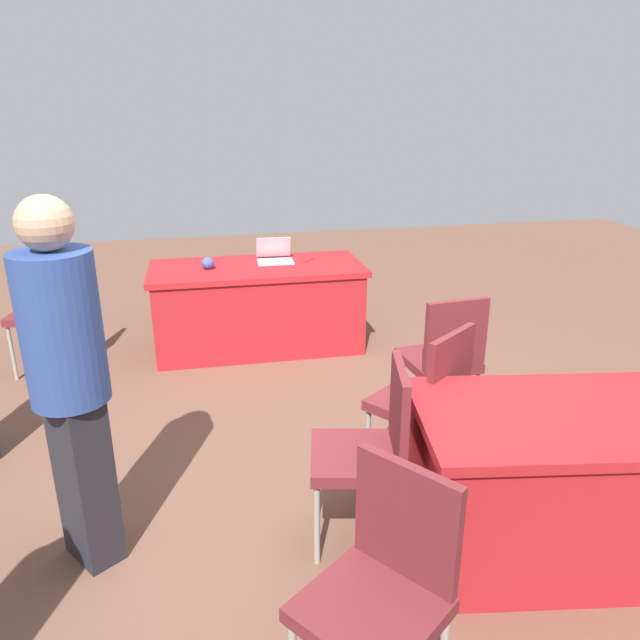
{
  "coord_description": "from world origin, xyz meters",
  "views": [
    {
      "loc": [
        0.83,
        2.96,
        2.09
      ],
      "look_at": [
        0.1,
        -0.25,
        0.9
      ],
      "focal_mm": 33.34,
      "sensor_mm": 36.0,
      "label": 1
    }
  ],
  "objects_px": {
    "chair_by_pillar": "(49,306)",
    "scissors_red": "(308,260)",
    "chair_near_front": "(371,444)",
    "person_presenter": "(68,372)",
    "laptop_silver": "(275,257)",
    "yarn_ball": "(208,263)",
    "table_mid_left": "(602,481)",
    "table_foreground": "(258,306)",
    "chair_tucked_left": "(383,581)",
    "chair_aisle": "(444,355)",
    "chair_tucked_right": "(427,396)"
  },
  "relations": [
    {
      "from": "chair_near_front",
      "to": "chair_by_pillar",
      "type": "distance_m",
      "value": 3.2
    },
    {
      "from": "yarn_ball",
      "to": "chair_by_pillar",
      "type": "bearing_deg",
      "value": 5.65
    },
    {
      "from": "chair_by_pillar",
      "to": "scissors_red",
      "type": "height_order",
      "value": "chair_by_pillar"
    },
    {
      "from": "table_mid_left",
      "to": "laptop_silver",
      "type": "xyz_separation_m",
      "value": [
        1.1,
        -3.14,
        0.42
      ]
    },
    {
      "from": "person_presenter",
      "to": "scissors_red",
      "type": "xyz_separation_m",
      "value": [
        -1.62,
        -2.61,
        -0.22
      ]
    },
    {
      "from": "chair_near_front",
      "to": "person_presenter",
      "type": "relative_size",
      "value": 0.54
    },
    {
      "from": "table_mid_left",
      "to": "yarn_ball",
      "type": "bearing_deg",
      "value": -60.34
    },
    {
      "from": "chair_by_pillar",
      "to": "chair_near_front",
      "type": "bearing_deg",
      "value": -131.5
    },
    {
      "from": "table_mid_left",
      "to": "chair_tucked_left",
      "type": "xyz_separation_m",
      "value": [
        1.3,
        0.53,
        0.15
      ]
    },
    {
      "from": "chair_tucked_left",
      "to": "chair_by_pillar",
      "type": "height_order",
      "value": "chair_by_pillar"
    },
    {
      "from": "chair_tucked_right",
      "to": "yarn_ball",
      "type": "bearing_deg",
      "value": 78.95
    },
    {
      "from": "chair_tucked_left",
      "to": "chair_by_pillar",
      "type": "relative_size",
      "value": 0.97
    },
    {
      "from": "laptop_silver",
      "to": "person_presenter",
      "type": "bearing_deg",
      "value": 66.28
    },
    {
      "from": "table_foreground",
      "to": "chair_by_pillar",
      "type": "height_order",
      "value": "chair_by_pillar"
    },
    {
      "from": "yarn_ball",
      "to": "chair_tucked_left",
      "type": "bearing_deg",
      "value": 96.63
    },
    {
      "from": "table_foreground",
      "to": "chair_tucked_right",
      "type": "relative_size",
      "value": 1.94
    },
    {
      "from": "chair_tucked_left",
      "to": "person_presenter",
      "type": "distance_m",
      "value": 1.59
    },
    {
      "from": "chair_tucked_left",
      "to": "chair_by_pillar",
      "type": "bearing_deg",
      "value": -9.23
    },
    {
      "from": "chair_aisle",
      "to": "person_presenter",
      "type": "bearing_deg",
      "value": -165.91
    },
    {
      "from": "table_foreground",
      "to": "chair_by_pillar",
      "type": "bearing_deg",
      "value": 5.08
    },
    {
      "from": "chair_near_front",
      "to": "chair_by_pillar",
      "type": "height_order",
      "value": "chair_by_pillar"
    },
    {
      "from": "chair_tucked_right",
      "to": "laptop_silver",
      "type": "height_order",
      "value": "chair_tucked_right"
    },
    {
      "from": "chair_by_pillar",
      "to": "yarn_ball",
      "type": "distance_m",
      "value": 1.33
    },
    {
      "from": "chair_near_front",
      "to": "yarn_ball",
      "type": "distance_m",
      "value": 2.77
    },
    {
      "from": "chair_near_front",
      "to": "chair_tucked_right",
      "type": "relative_size",
      "value": 0.97
    },
    {
      "from": "chair_near_front",
      "to": "person_presenter",
      "type": "distance_m",
      "value": 1.43
    },
    {
      "from": "laptop_silver",
      "to": "chair_near_front",
      "type": "bearing_deg",
      "value": 93.45
    },
    {
      "from": "table_mid_left",
      "to": "chair_near_front",
      "type": "bearing_deg",
      "value": -16.37
    },
    {
      "from": "chair_near_front",
      "to": "laptop_silver",
      "type": "distance_m",
      "value": 2.84
    },
    {
      "from": "table_mid_left",
      "to": "yarn_ball",
      "type": "relative_size",
      "value": 18.32
    },
    {
      "from": "table_mid_left",
      "to": "chair_aisle",
      "type": "height_order",
      "value": "chair_aisle"
    },
    {
      "from": "chair_tucked_left",
      "to": "chair_aisle",
      "type": "distance_m",
      "value": 2.01
    },
    {
      "from": "chair_by_pillar",
      "to": "table_mid_left",
      "type": "bearing_deg",
      "value": -122.28
    },
    {
      "from": "chair_by_pillar",
      "to": "scissors_red",
      "type": "distance_m",
      "value": 2.22
    },
    {
      "from": "table_foreground",
      "to": "chair_tucked_left",
      "type": "bearing_deg",
      "value": 89.81
    },
    {
      "from": "chair_by_pillar",
      "to": "laptop_silver",
      "type": "relative_size",
      "value": 2.94
    },
    {
      "from": "table_foreground",
      "to": "chair_near_front",
      "type": "height_order",
      "value": "chair_near_front"
    },
    {
      "from": "laptop_silver",
      "to": "yarn_ball",
      "type": "xyz_separation_m",
      "value": [
        0.6,
        0.14,
        0.01
      ]
    },
    {
      "from": "table_mid_left",
      "to": "chair_near_front",
      "type": "xyz_separation_m",
      "value": [
        1.07,
        -0.31,
        0.16
      ]
    },
    {
      "from": "table_mid_left",
      "to": "chair_tucked_left",
      "type": "bearing_deg",
      "value": 22.42
    },
    {
      "from": "chair_aisle",
      "to": "scissors_red",
      "type": "bearing_deg",
      "value": 100.51
    },
    {
      "from": "chair_by_pillar",
      "to": "person_presenter",
      "type": "height_order",
      "value": "person_presenter"
    },
    {
      "from": "table_mid_left",
      "to": "laptop_silver",
      "type": "distance_m",
      "value": 3.35
    },
    {
      "from": "table_foreground",
      "to": "scissors_red",
      "type": "bearing_deg",
      "value": -170.09
    },
    {
      "from": "table_mid_left",
      "to": "chair_by_pillar",
      "type": "distance_m",
      "value": 4.16
    },
    {
      "from": "chair_by_pillar",
      "to": "yarn_ball",
      "type": "bearing_deg",
      "value": -72.95
    },
    {
      "from": "table_foreground",
      "to": "table_mid_left",
      "type": "xyz_separation_m",
      "value": [
        -1.28,
        3.02,
        0.0
      ]
    },
    {
      "from": "table_mid_left",
      "to": "chair_by_pillar",
      "type": "relative_size",
      "value": 2.0
    },
    {
      "from": "chair_near_front",
      "to": "laptop_silver",
      "type": "relative_size",
      "value": 2.88
    },
    {
      "from": "table_mid_left",
      "to": "chair_tucked_left",
      "type": "height_order",
      "value": "chair_tucked_left"
    }
  ]
}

